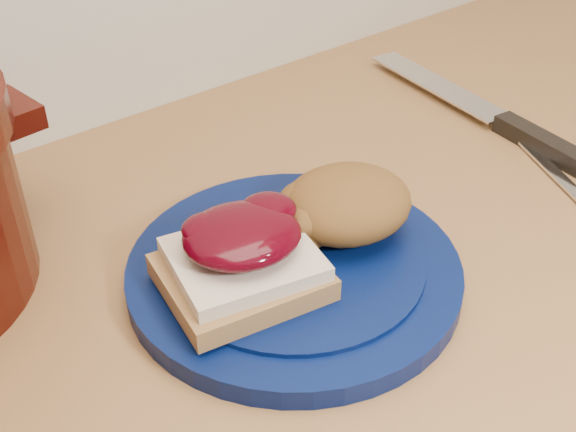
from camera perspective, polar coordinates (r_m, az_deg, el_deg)
plate at (r=0.60m, az=0.48°, el=-4.36°), size 0.34×0.34×0.02m
sandwich at (r=0.55m, az=-3.65°, el=-3.26°), size 0.13×0.12×0.06m
stuffing_mound at (r=0.61m, az=4.67°, el=1.00°), size 0.14×0.13×0.06m
chef_knife at (r=0.85m, az=17.33°, el=6.73°), size 0.08×0.35×0.02m
butter_knife at (r=0.79m, az=20.01°, el=3.58°), size 0.09×0.16×0.00m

